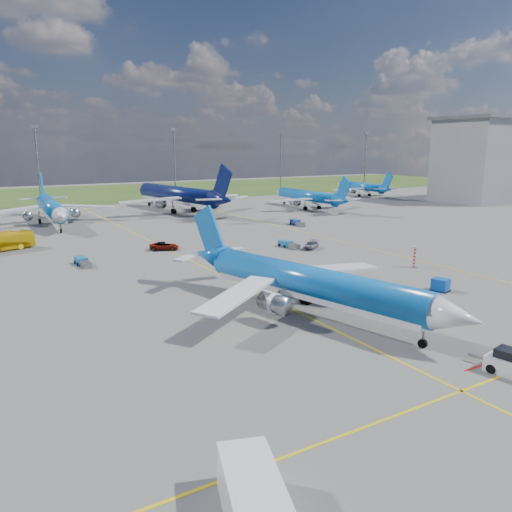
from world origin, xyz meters
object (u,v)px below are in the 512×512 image
bg_jet_ne (307,208)px  service_van (252,498)px  warning_post (414,257)px  bg_jet_n (178,212)px  baggage_tug_w (288,245)px  bg_jet_nnw (53,224)px  uld_container (440,285)px  baggage_tug_e (297,223)px  service_car_c (311,245)px  main_airliner (310,314)px  bg_jet_ene (361,196)px  service_car_b (164,246)px  baggage_tug_c (83,262)px

bg_jet_ne → service_van: (-73.48, -95.64, 1.25)m
warning_post → bg_jet_n: size_ratio=0.06×
baggage_tug_w → bg_jet_nnw: bearing=120.9°
uld_container → bg_jet_nnw: bearing=96.7°
baggage_tug_e → service_car_c: bearing=-109.0°
main_airliner → service_car_c: 34.19m
uld_container → bg_jet_ene: bearing=37.5°
service_car_b → service_car_c: size_ratio=1.12×
baggage_tug_e → baggage_tug_w: bearing=-117.7°
baggage_tug_c → baggage_tug_e: 51.24m
bg_jet_n → service_car_c: bg_jet_n is taller
baggage_tug_w → main_airliner: bearing=-121.7°
baggage_tug_e → bg_jet_n: bearing=121.6°
main_airliner → service_car_c: main_airliner is taller
bg_jet_nnw → bg_jet_ene: bg_jet_nnw is taller
bg_jet_ne → service_car_c: (-33.07, -46.08, 0.63)m
service_car_c → warning_post: bearing=-21.7°
bg_jet_n → baggage_tug_e: size_ratio=9.15×
baggage_tug_c → warning_post: bearing=-34.7°
service_van → service_car_b: bearing=91.4°
uld_container → baggage_tug_c: uld_container is taller
bg_jet_nnw → uld_container: size_ratio=21.61×
main_airliner → baggage_tug_c: 37.86m
warning_post → baggage_tug_c: bearing=148.1°
uld_container → service_van: service_van is taller
service_car_b → service_car_c: 24.84m
uld_container → baggage_tug_w: bearing=76.9°
warning_post → baggage_tug_e: (8.04, 40.60, -0.96)m
main_airliner → bg_jet_ene: bearing=31.2°
baggage_tug_e → baggage_tug_c: bearing=-151.9°
bg_jet_ne → bg_jet_nnw: bearing=-3.0°
uld_container → baggage_tug_e: (14.60, 50.67, -0.20)m
bg_jet_ne → main_airliner: 90.89m
warning_post → main_airliner: main_airliner is taller
bg_jet_ene → service_car_b: bg_jet_ene is taller
warning_post → service_van: warning_post is taller
bg_jet_ene → baggage_tug_w: bg_jet_ene is taller
baggage_tug_w → service_car_c: bearing=-47.9°
service_car_b → service_car_c: service_car_b is taller
main_airliner → service_car_c: (20.54, 27.33, 0.63)m
bg_jet_ne → baggage_tug_w: bearing=52.2°
bg_jet_n → main_airliner: bearing=68.8°
bg_jet_nnw → service_van: bg_jet_nnw is taller
baggage_tug_c → main_airliner: bearing=-68.5°
service_car_c → baggage_tug_c: bearing=-137.6°
warning_post → bg_jet_nnw: size_ratio=0.07×
bg_jet_ne → baggage_tug_c: size_ratio=7.44×
bg_jet_nnw → baggage_tug_c: bg_jet_nnw is taller
bg_jet_nnw → service_car_b: (11.43, -39.93, 0.68)m
service_van → baggage_tug_e: bearing=71.7°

